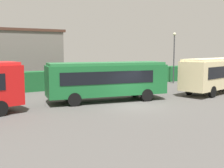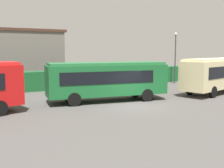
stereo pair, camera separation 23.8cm
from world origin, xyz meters
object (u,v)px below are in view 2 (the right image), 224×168
(bus_green, at_px, (107,79))
(traffic_cone, at_px, (12,94))
(bus_cream, at_px, (218,73))
(lamppost, at_px, (175,52))
(person_center, at_px, (54,89))
(person_right, at_px, (182,81))

(bus_green, distance_m, traffic_cone, 8.61)
(bus_cream, bearing_deg, lamppost, 63.70)
(person_center, distance_m, lamppost, 17.26)
(bus_green, height_order, traffic_cone, bus_green)
(bus_green, relative_size, bus_cream, 0.99)
(lamppost, bearing_deg, traffic_cone, -177.52)
(traffic_cone, distance_m, lamppost, 19.74)
(person_center, xyz_separation_m, person_right, (12.83, -1.46, 0.16))
(bus_green, bearing_deg, traffic_cone, 147.96)
(person_right, xyz_separation_m, lamppost, (3.76, 5.22, 2.77))
(person_center, relative_size, person_right, 0.87)
(person_center, relative_size, traffic_cone, 2.79)
(person_center, distance_m, person_right, 12.91)
(bus_cream, xyz_separation_m, person_right, (-1.92, 2.70, -0.86))
(person_center, bearing_deg, bus_green, 103.52)
(bus_green, height_order, person_center, bus_green)
(bus_green, height_order, lamppost, lamppost)
(bus_green, xyz_separation_m, bus_cream, (11.30, -1.38, 0.09))
(person_right, relative_size, lamppost, 0.31)
(bus_cream, height_order, lamppost, lamppost)
(bus_cream, bearing_deg, traffic_cone, 144.83)
(traffic_cone, bearing_deg, person_center, -45.99)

